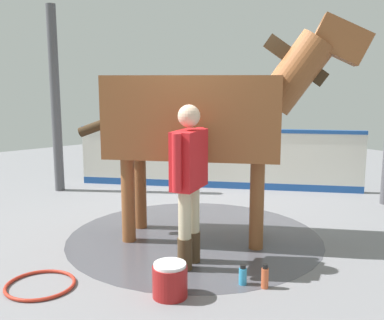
{
  "coord_description": "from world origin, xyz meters",
  "views": [
    {
      "loc": [
        -3.59,
        -4.38,
        1.9
      ],
      "look_at": [
        -0.51,
        -0.59,
        1.03
      ],
      "focal_mm": 42.7,
      "sensor_mm": 36.0,
      "label": 1
    }
  ],
  "objects_px": {
    "wash_bucket": "(170,280)",
    "hose_coil": "(40,285)",
    "horse": "(205,115)",
    "bottle_shampoo": "(243,276)",
    "handler": "(189,175)",
    "bottle_spray": "(265,277)"
  },
  "relations": [
    {
      "from": "horse",
      "to": "hose_coil",
      "type": "relative_size",
      "value": 4.09
    },
    {
      "from": "handler",
      "to": "bottle_shampoo",
      "type": "relative_size",
      "value": 8.57
    },
    {
      "from": "horse",
      "to": "bottle_spray",
      "type": "xyz_separation_m",
      "value": [
        -0.46,
        -1.38,
        -1.38
      ]
    },
    {
      "from": "handler",
      "to": "wash_bucket",
      "type": "bearing_deg",
      "value": 99.51
    },
    {
      "from": "horse",
      "to": "bottle_shampoo",
      "type": "xyz_separation_m",
      "value": [
        -0.56,
        -1.2,
        -1.4
      ]
    },
    {
      "from": "wash_bucket",
      "to": "hose_coil",
      "type": "height_order",
      "value": "wash_bucket"
    },
    {
      "from": "horse",
      "to": "handler",
      "type": "bearing_deg",
      "value": -93.09
    },
    {
      "from": "horse",
      "to": "bottle_shampoo",
      "type": "bearing_deg",
      "value": -66.64
    },
    {
      "from": "handler",
      "to": "bottle_shampoo",
      "type": "distance_m",
      "value": 1.1
    },
    {
      "from": "wash_bucket",
      "to": "handler",
      "type": "bearing_deg",
      "value": 37.31
    },
    {
      "from": "handler",
      "to": "wash_bucket",
      "type": "xyz_separation_m",
      "value": [
        -0.56,
        -0.43,
        -0.8
      ]
    },
    {
      "from": "bottle_shampoo",
      "to": "wash_bucket",
      "type": "bearing_deg",
      "value": 160.41
    },
    {
      "from": "bottle_shampoo",
      "to": "bottle_spray",
      "type": "height_order",
      "value": "bottle_spray"
    },
    {
      "from": "handler",
      "to": "bottle_spray",
      "type": "bearing_deg",
      "value": 166.35
    },
    {
      "from": "wash_bucket",
      "to": "bottle_shampoo",
      "type": "bearing_deg",
      "value": -19.59
    },
    {
      "from": "horse",
      "to": "wash_bucket",
      "type": "relative_size",
      "value": 8.47
    },
    {
      "from": "horse",
      "to": "bottle_shampoo",
      "type": "relative_size",
      "value": 13.68
    },
    {
      "from": "hose_coil",
      "to": "bottle_spray",
      "type": "bearing_deg",
      "value": -39.93
    },
    {
      "from": "horse",
      "to": "wash_bucket",
      "type": "xyz_separation_m",
      "value": [
        -1.23,
        -0.96,
        -1.33
      ]
    },
    {
      "from": "bottle_shampoo",
      "to": "horse",
      "type": "bearing_deg",
      "value": 64.83
    },
    {
      "from": "hose_coil",
      "to": "wash_bucket",
      "type": "bearing_deg",
      "value": -48.19
    },
    {
      "from": "wash_bucket",
      "to": "bottle_shampoo",
      "type": "relative_size",
      "value": 1.61
    }
  ]
}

